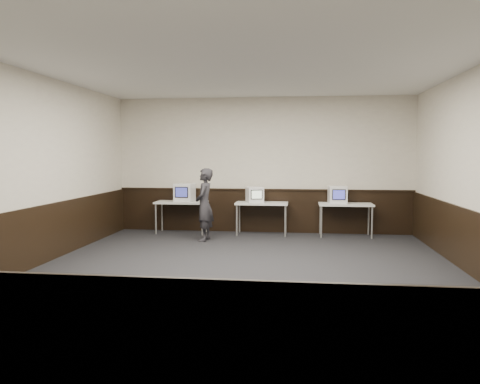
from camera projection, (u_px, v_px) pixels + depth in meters
The scene contains 16 objects.
floor at pixel (244, 274), 7.28m from camera, with size 8.00×8.00×0.00m, color black.
ceiling at pixel (244, 65), 7.02m from camera, with size 8.00×8.00×0.00m, color white.
back_wall at pixel (263, 165), 11.10m from camera, with size 7.00×7.00×0.00m, color beige.
front_wall at pixel (177, 192), 3.19m from camera, with size 7.00×7.00×0.00m, color beige.
left_wall at pixel (30, 170), 7.58m from camera, with size 8.00×8.00×0.00m, color beige.
wainscot_back at pixel (263, 211), 11.17m from camera, with size 6.98×0.04×1.00m, color black.
wainscot_front at pixel (179, 347), 3.30m from camera, with size 6.98×0.04×1.00m, color black.
wainscot_left at pixel (33, 237), 7.66m from camera, with size 0.04×7.98×1.00m, color black.
wainscot_rail at pixel (263, 190), 11.11m from camera, with size 6.98×0.06×0.04m, color black.
desk_left at pixel (181, 204), 11.02m from camera, with size 1.20×0.60×0.75m.
desk_center at pixel (262, 206), 10.78m from camera, with size 1.20×0.60×0.75m.
desk_right at pixel (346, 207), 10.55m from camera, with size 1.20×0.60×0.75m.
emac_left at pixel (185, 192), 11.01m from camera, with size 0.46×0.49×0.42m.
emac_center at pixel (255, 195), 10.77m from camera, with size 0.46×0.47×0.36m.
emac_right at pixel (337, 195), 10.55m from camera, with size 0.42×0.45×0.39m.
person at pixel (204, 205), 10.03m from camera, with size 0.57×0.37×1.56m, color #25242A.
Camera 1 is at (0.82, -7.10, 1.86)m, focal length 35.00 mm.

